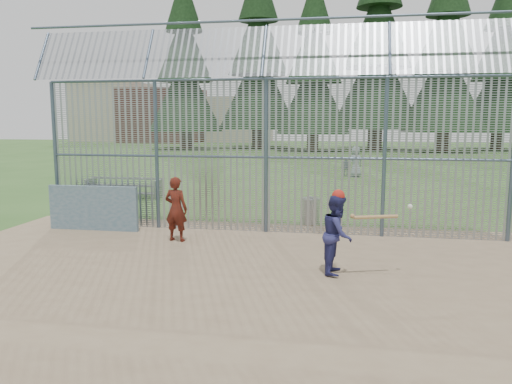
% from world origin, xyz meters
% --- Properties ---
extents(ground, '(120.00, 120.00, 0.00)m').
position_xyz_m(ground, '(0.00, 0.00, 0.00)').
color(ground, '#2D511E').
rests_on(ground, ground).
extents(dirt_infield, '(14.00, 10.00, 0.02)m').
position_xyz_m(dirt_infield, '(0.00, -0.50, 0.01)').
color(dirt_infield, '#756047').
rests_on(dirt_infield, ground).
extents(dugout_wall, '(2.50, 0.12, 1.20)m').
position_xyz_m(dugout_wall, '(-4.60, 2.90, 0.62)').
color(dugout_wall, '#38566B').
rests_on(dugout_wall, dirt_infield).
extents(batter, '(0.65, 0.80, 1.54)m').
position_xyz_m(batter, '(1.91, 0.17, 0.79)').
color(batter, navy).
rests_on(batter, dirt_infield).
extents(onlooker, '(0.63, 0.46, 1.59)m').
position_xyz_m(onlooker, '(-2.00, 2.12, 0.81)').
color(onlooker, maroon).
rests_on(onlooker, dirt_infield).
extents(bg_kid_standing, '(0.93, 0.85, 1.60)m').
position_xyz_m(bg_kid_standing, '(2.61, 17.18, 0.80)').
color(bg_kid_standing, gray).
rests_on(bg_kid_standing, ground).
extents(bg_kid_seated, '(0.64, 0.39, 1.02)m').
position_xyz_m(bg_kid_seated, '(2.13, 17.48, 0.51)').
color(bg_kid_seated, slate).
rests_on(bg_kid_seated, ground).
extents(batting_gear, '(1.49, 0.44, 0.52)m').
position_xyz_m(batting_gear, '(2.10, 0.14, 1.45)').
color(batting_gear, '#AC2017').
rests_on(batting_gear, ground).
extents(trash_can, '(0.56, 0.56, 0.82)m').
position_xyz_m(trash_can, '(1.10, 4.79, 0.38)').
color(trash_can, '#94979C').
rests_on(trash_can, ground).
extents(bleacher, '(3.00, 0.95, 0.72)m').
position_xyz_m(bleacher, '(-6.37, 8.65, 0.41)').
color(bleacher, slate).
rests_on(bleacher, ground).
extents(backstop_fence, '(20.09, 0.81, 5.30)m').
position_xyz_m(backstop_fence, '(1.81, 3.43, 2.36)').
color(backstop_fence, '#47566B').
rests_on(backstop_fence, ground).
extents(conifer_row, '(38.48, 12.26, 20.20)m').
position_xyz_m(conifer_row, '(1.93, 41.51, 10.83)').
color(conifer_row, '#332319').
rests_on(conifer_row, ground).
extents(distant_buildings, '(26.50, 10.50, 8.00)m').
position_xyz_m(distant_buildings, '(-23.18, 56.49, 3.60)').
color(distant_buildings, brown).
rests_on(distant_buildings, ground).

